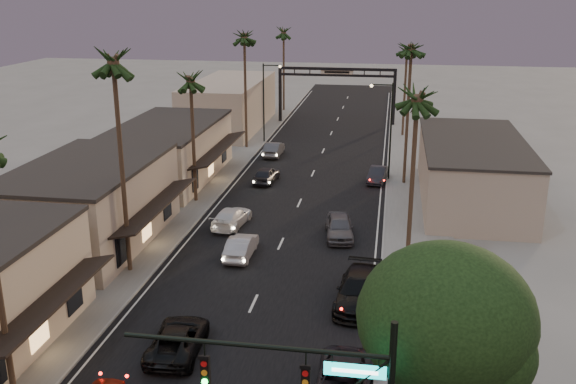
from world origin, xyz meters
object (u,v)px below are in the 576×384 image
(corner_tree, at_px, (447,324))
(palm_lc, at_px, (190,75))
(curbside_near, at_px, (343,383))
(streetlight_right, at_px, (388,123))
(oncoming_silver, at_px, (241,246))
(oncoming_pickup, at_px, (178,339))
(streetlight_left, at_px, (266,96))
(curbside_black, at_px, (359,290))
(palm_lb, at_px, (113,56))
(arch, at_px, (337,81))
(palm_ld, at_px, (244,34))
(palm_rb, at_px, (412,45))
(palm_ra, at_px, (418,92))
(palm_rc, at_px, (407,47))
(palm_far, at_px, (284,30))

(corner_tree, relative_size, palm_lc, 0.72)
(curbside_near, bearing_deg, corner_tree, -42.32)
(streetlight_right, relative_size, oncoming_silver, 2.07)
(streetlight_right, distance_m, oncoming_pickup, 33.21)
(streetlight_left, xyz_separation_m, palm_lc, (-1.68, -22.00, 5.14))
(oncoming_pickup, bearing_deg, streetlight_left, -87.73)
(streetlight_left, distance_m, curbside_black, 40.42)
(corner_tree, bearing_deg, palm_lc, 122.34)
(corner_tree, distance_m, palm_lb, 24.36)
(streetlight_right, height_order, streetlight_left, same)
(arch, relative_size, oncoming_pickup, 3.00)
(arch, relative_size, palm_ld, 1.07)
(streetlight_left, distance_m, palm_rb, 22.07)
(palm_lc, bearing_deg, palm_rb, 24.94)
(palm_ra, relative_size, curbside_near, 2.51)
(oncoming_pickup, bearing_deg, curbside_near, 160.58)
(streetlight_left, bearing_deg, curbside_near, -74.94)
(corner_tree, distance_m, curbside_near, 7.44)
(palm_lb, bearing_deg, streetlight_left, 87.33)
(palm_rc, bearing_deg, palm_rb, -90.00)
(palm_far, xyz_separation_m, curbside_black, (14.19, -58.08, -10.59))
(palm_ra, distance_m, curbside_black, 11.67)
(palm_lb, distance_m, palm_ld, 33.01)
(curbside_black, bearing_deg, oncoming_silver, 149.71)
(streetlight_left, distance_m, palm_ra, 37.87)
(oncoming_silver, bearing_deg, palm_lb, 28.15)
(arch, relative_size, curbside_near, 2.89)
(arch, xyz_separation_m, palm_rb, (8.60, -26.00, 6.88))
(streetlight_left, bearing_deg, palm_rb, -42.05)
(palm_rb, height_order, palm_rc, palm_rb)
(palm_rc, xyz_separation_m, curbside_black, (-2.71, -44.08, -9.62))
(palm_rb, relative_size, palm_far, 1.08)
(corner_tree, bearing_deg, curbside_black, 106.06)
(curbside_black, bearing_deg, corner_tree, -70.05)
(arch, bearing_deg, oncoming_silver, -92.84)
(corner_tree, height_order, streetlight_left, streetlight_left)
(palm_lb, bearing_deg, oncoming_silver, 28.17)
(oncoming_silver, bearing_deg, curbside_near, 118.92)
(streetlight_left, bearing_deg, curbside_black, -71.41)
(palm_rc, bearing_deg, palm_lc, -121.56)
(streetlight_right, bearing_deg, curbside_black, -92.36)
(palm_ld, height_order, palm_ra, palm_ld)
(curbside_black, bearing_deg, arch, 100.60)
(palm_lc, relative_size, curbside_black, 2.08)
(arch, relative_size, palm_ra, 1.15)
(palm_lc, xyz_separation_m, palm_ra, (17.20, -12.00, 0.97))
(streetlight_right, relative_size, palm_ra, 0.68)
(streetlight_right, height_order, palm_lc, palm_lc)
(streetlight_right, distance_m, palm_lb, 28.89)
(palm_ra, bearing_deg, corner_tree, -86.97)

